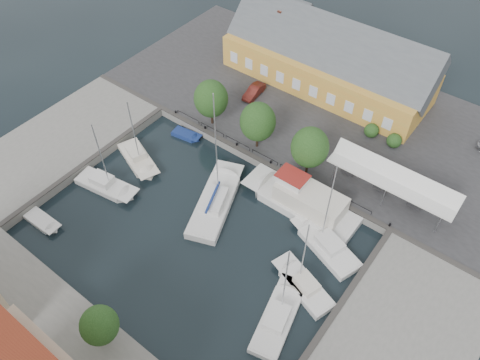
{
  "coord_description": "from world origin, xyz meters",
  "views": [
    {
      "loc": [
        21.25,
        -21.86,
        40.2
      ],
      "look_at": [
        0.0,
        6.0,
        1.5
      ],
      "focal_mm": 35.0,
      "sensor_mm": 36.0,
      "label": 1
    }
  ],
  "objects_px": {
    "east_boat_c": "(278,319)",
    "west_boat_c": "(106,186)",
    "launch_nw": "(186,136)",
    "trawler": "(304,203)",
    "west_boat_b": "(138,160)",
    "warehouse": "(325,59)",
    "center_sailboat": "(215,203)",
    "tent_canopy": "(394,178)",
    "east_boat_a": "(326,246)",
    "car_red": "(254,91)",
    "east_boat_b": "(304,286)",
    "launch_sw": "(43,222)"
  },
  "relations": [
    {
      "from": "trawler",
      "to": "east_boat_a",
      "type": "height_order",
      "value": "east_boat_a"
    },
    {
      "from": "launch_sw",
      "to": "warehouse",
      "type": "bearing_deg",
      "value": 73.87
    },
    {
      "from": "warehouse",
      "to": "east_boat_b",
      "type": "bearing_deg",
      "value": -62.25
    },
    {
      "from": "trawler",
      "to": "launch_sw",
      "type": "distance_m",
      "value": 28.17
    },
    {
      "from": "warehouse",
      "to": "car_red",
      "type": "bearing_deg",
      "value": -122.94
    },
    {
      "from": "tent_canopy",
      "to": "west_boat_b",
      "type": "xyz_separation_m",
      "value": [
        -26.41,
        -12.39,
        -3.42
      ]
    },
    {
      "from": "east_boat_a",
      "to": "east_boat_b",
      "type": "distance_m",
      "value": 5.38
    },
    {
      "from": "west_boat_c",
      "to": "tent_canopy",
      "type": "bearing_deg",
      "value": 33.83
    },
    {
      "from": "launch_sw",
      "to": "trawler",
      "type": "bearing_deg",
      "value": 41.29
    },
    {
      "from": "east_boat_b",
      "to": "west_boat_c",
      "type": "xyz_separation_m",
      "value": [
        -24.8,
        -2.79,
        -0.0
      ]
    },
    {
      "from": "launch_sw",
      "to": "east_boat_b",
      "type": "bearing_deg",
      "value": 21.35
    },
    {
      "from": "warehouse",
      "to": "center_sailboat",
      "type": "relative_size",
      "value": 1.89
    },
    {
      "from": "car_red",
      "to": "center_sailboat",
      "type": "relative_size",
      "value": 0.27
    },
    {
      "from": "warehouse",
      "to": "launch_nw",
      "type": "height_order",
      "value": "warehouse"
    },
    {
      "from": "west_boat_b",
      "to": "launch_sw",
      "type": "xyz_separation_m",
      "value": [
        -1.46,
        -12.76,
        -0.17
      ]
    },
    {
      "from": "warehouse",
      "to": "west_boat_b",
      "type": "distance_m",
      "value": 28.33
    },
    {
      "from": "east_boat_c",
      "to": "launch_nw",
      "type": "relative_size",
      "value": 2.67
    },
    {
      "from": "launch_sw",
      "to": "launch_nw",
      "type": "xyz_separation_m",
      "value": [
        3.09,
        19.57,
        -0.0
      ]
    },
    {
      "from": "east_boat_c",
      "to": "launch_sw",
      "type": "xyz_separation_m",
      "value": [
        -26.27,
        -6.05,
        -0.17
      ]
    },
    {
      "from": "tent_canopy",
      "to": "launch_nw",
      "type": "relative_size",
      "value": 3.48
    },
    {
      "from": "east_boat_c",
      "to": "tent_canopy",
      "type": "bearing_deg",
      "value": 85.18
    },
    {
      "from": "tent_canopy",
      "to": "trawler",
      "type": "xyz_separation_m",
      "value": [
        -6.72,
        -6.57,
        -2.67
      ]
    },
    {
      "from": "east_boat_c",
      "to": "west_boat_b",
      "type": "xyz_separation_m",
      "value": [
        -24.8,
        6.71,
        0.0
      ]
    },
    {
      "from": "warehouse",
      "to": "tent_canopy",
      "type": "distance_m",
      "value": 21.63
    },
    {
      "from": "east_boat_a",
      "to": "east_boat_c",
      "type": "xyz_separation_m",
      "value": [
        0.54,
        -9.6,
        -0.0
      ]
    },
    {
      "from": "tent_canopy",
      "to": "east_boat_c",
      "type": "xyz_separation_m",
      "value": [
        -1.61,
        -19.1,
        -3.43
      ]
    },
    {
      "from": "trawler",
      "to": "east_boat_a",
      "type": "bearing_deg",
      "value": -32.74
    },
    {
      "from": "west_boat_b",
      "to": "west_boat_c",
      "type": "distance_m",
      "value": 5.24
    },
    {
      "from": "car_red",
      "to": "east_boat_a",
      "type": "bearing_deg",
      "value": -42.04
    },
    {
      "from": "east_boat_a",
      "to": "launch_sw",
      "type": "distance_m",
      "value": 30.11
    },
    {
      "from": "warehouse",
      "to": "car_red",
      "type": "height_order",
      "value": "warehouse"
    },
    {
      "from": "warehouse",
      "to": "launch_sw",
      "type": "bearing_deg",
      "value": -106.13
    },
    {
      "from": "east_boat_c",
      "to": "west_boat_c",
      "type": "bearing_deg",
      "value": 176.59
    },
    {
      "from": "east_boat_c",
      "to": "west_boat_c",
      "type": "xyz_separation_m",
      "value": [
        -24.69,
        1.47,
        0.0
      ]
    },
    {
      "from": "east_boat_a",
      "to": "east_boat_c",
      "type": "bearing_deg",
      "value": -86.76
    },
    {
      "from": "east_boat_c",
      "to": "warehouse",
      "type": "bearing_deg",
      "value": 114.46
    },
    {
      "from": "warehouse",
      "to": "launch_sw",
      "type": "distance_m",
      "value": 40.83
    },
    {
      "from": "warehouse",
      "to": "tent_canopy",
      "type": "relative_size",
      "value": 2.04
    },
    {
      "from": "tent_canopy",
      "to": "warehouse",
      "type": "bearing_deg",
      "value": 140.14
    },
    {
      "from": "west_boat_b",
      "to": "launch_sw",
      "type": "bearing_deg",
      "value": -96.54
    },
    {
      "from": "center_sailboat",
      "to": "west_boat_b",
      "type": "bearing_deg",
      "value": -178.37
    },
    {
      "from": "east_boat_a",
      "to": "west_boat_b",
      "type": "relative_size",
      "value": 1.18
    },
    {
      "from": "launch_nw",
      "to": "trawler",
      "type": "bearing_deg",
      "value": -3.12
    },
    {
      "from": "tent_canopy",
      "to": "launch_sw",
      "type": "distance_m",
      "value": 37.71
    },
    {
      "from": "east_boat_a",
      "to": "west_boat_b",
      "type": "bearing_deg",
      "value": -173.21
    },
    {
      "from": "center_sailboat",
      "to": "launch_sw",
      "type": "relative_size",
      "value": 3.31
    },
    {
      "from": "warehouse",
      "to": "center_sailboat",
      "type": "distance_m",
      "value": 26.3
    },
    {
      "from": "west_boat_c",
      "to": "center_sailboat",
      "type": "bearing_deg",
      "value": 25.65
    },
    {
      "from": "east_boat_c",
      "to": "launch_nw",
      "type": "height_order",
      "value": "east_boat_c"
    },
    {
      "from": "east_boat_c",
      "to": "west_boat_b",
      "type": "relative_size",
      "value": 1.07
    }
  ]
}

